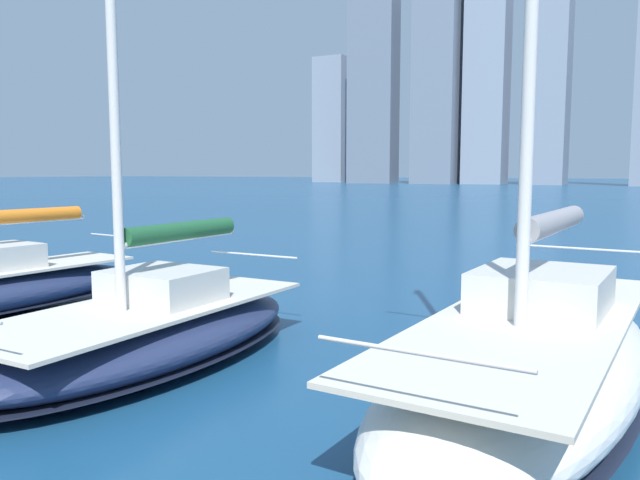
# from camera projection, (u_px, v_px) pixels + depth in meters

# --- Properties ---
(city_skyline) EXTENTS (169.63, 25.60, 53.17)m
(city_skyline) POSITION_uv_depth(u_px,v_px,m) (610.00, 94.00, 143.15)
(city_skyline) COLOR gray
(city_skyline) RESTS_ON ground
(sailboat_grey) EXTENTS (3.31, 8.70, 10.51)m
(sailboat_grey) POSITION_uv_depth(u_px,v_px,m) (531.00, 358.00, 8.32)
(sailboat_grey) COLOR white
(sailboat_grey) RESTS_ON ground
(sailboat_forest) EXTENTS (3.05, 7.01, 9.76)m
(sailboat_forest) POSITION_uv_depth(u_px,v_px,m) (147.00, 328.00, 10.49)
(sailboat_forest) COLOR navy
(sailboat_forest) RESTS_ON ground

